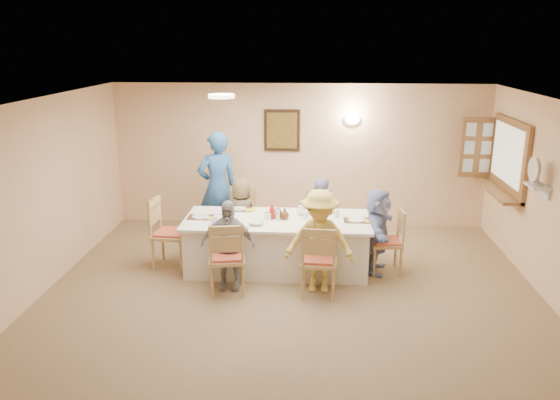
# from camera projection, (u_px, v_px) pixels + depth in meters

# --- Properties ---
(ground) EXTENTS (7.00, 7.00, 0.00)m
(ground) POSITION_uv_depth(u_px,v_px,m) (289.00, 316.00, 6.56)
(ground) COLOR #8C7051
(room_walls) EXTENTS (7.00, 7.00, 7.00)m
(room_walls) POSITION_uv_depth(u_px,v_px,m) (290.00, 196.00, 6.14)
(room_walls) COLOR beige
(room_walls) RESTS_ON ground
(wall_picture) EXTENTS (0.62, 0.05, 0.72)m
(wall_picture) POSITION_uv_depth(u_px,v_px,m) (282.00, 130.00, 9.42)
(wall_picture) COLOR #321F11
(wall_picture) RESTS_ON room_walls
(wall_sconce) EXTENTS (0.26, 0.09, 0.18)m
(wall_sconce) POSITION_uv_depth(u_px,v_px,m) (352.00, 120.00, 9.27)
(wall_sconce) COLOR white
(wall_sconce) RESTS_ON room_walls
(ceiling_light) EXTENTS (0.36, 0.36, 0.05)m
(ceiling_light) POSITION_uv_depth(u_px,v_px,m) (221.00, 96.00, 7.37)
(ceiling_light) COLOR white
(ceiling_light) RESTS_ON room_walls
(serving_hatch) EXTENTS (0.06, 1.50, 1.15)m
(serving_hatch) POSITION_uv_depth(u_px,v_px,m) (509.00, 157.00, 8.24)
(serving_hatch) COLOR olive
(serving_hatch) RESTS_ON room_walls
(hatch_sill) EXTENTS (0.30, 1.50, 0.05)m
(hatch_sill) POSITION_uv_depth(u_px,v_px,m) (497.00, 190.00, 8.40)
(hatch_sill) COLOR olive
(hatch_sill) RESTS_ON room_walls
(shutter_door) EXTENTS (0.55, 0.04, 1.00)m
(shutter_door) POSITION_uv_depth(u_px,v_px,m) (477.00, 147.00, 8.99)
(shutter_door) COLOR olive
(shutter_door) RESTS_ON room_walls
(fan_shelf) EXTENTS (0.22, 0.36, 0.03)m
(fan_shelf) POSITION_uv_depth(u_px,v_px,m) (537.00, 186.00, 6.98)
(fan_shelf) COLOR white
(fan_shelf) RESTS_ON room_walls
(desk_fan) EXTENTS (0.30, 0.30, 0.28)m
(desk_fan) POSITION_uv_depth(u_px,v_px,m) (536.00, 175.00, 6.94)
(desk_fan) COLOR #A5A5A8
(desk_fan) RESTS_ON fan_shelf
(dining_table) EXTENTS (2.63, 1.11, 0.76)m
(dining_table) POSITION_uv_depth(u_px,v_px,m) (277.00, 244.00, 7.84)
(dining_table) COLOR white
(dining_table) RESTS_ON ground
(chair_back_left) EXTENTS (0.49, 0.49, 0.98)m
(chair_back_left) POSITION_uv_depth(u_px,v_px,m) (243.00, 219.00, 8.61)
(chair_back_left) COLOR tan
(chair_back_left) RESTS_ON ground
(chair_back_right) EXTENTS (0.48, 0.48, 0.93)m
(chair_back_right) POSITION_uv_depth(u_px,v_px,m) (319.00, 222.00, 8.55)
(chair_back_right) COLOR tan
(chair_back_right) RESTS_ON ground
(chair_front_left) EXTENTS (0.55, 0.55, 1.00)m
(chair_front_left) POSITION_uv_depth(u_px,v_px,m) (227.00, 256.00, 7.08)
(chair_front_left) COLOR tan
(chair_front_left) RESTS_ON ground
(chair_front_right) EXTENTS (0.50, 0.50, 0.98)m
(chair_front_right) POSITION_uv_depth(u_px,v_px,m) (319.00, 259.00, 7.01)
(chair_front_right) COLOR tan
(chair_front_right) RESTS_ON ground
(chair_left_end) EXTENTS (0.53, 0.53, 1.04)m
(chair_left_end) POSITION_uv_depth(u_px,v_px,m) (170.00, 233.00, 7.90)
(chair_left_end) COLOR tan
(chair_left_end) RESTS_ON ground
(chair_right_end) EXTENTS (0.47, 0.47, 0.93)m
(chair_right_end) POSITION_uv_depth(u_px,v_px,m) (386.00, 241.00, 7.72)
(chair_right_end) COLOR tan
(chair_right_end) RESTS_ON ground
(diner_back_left) EXTENTS (0.72, 0.59, 1.17)m
(diner_back_left) POSITION_uv_depth(u_px,v_px,m) (242.00, 215.00, 8.47)
(diner_back_left) COLOR brown
(diner_back_left) RESTS_ON ground
(diner_back_right) EXTENTS (0.61, 0.49, 1.20)m
(diner_back_right) POSITION_uv_depth(u_px,v_px,m) (319.00, 216.00, 8.39)
(diner_back_right) COLOR #9F96C7
(diner_back_right) RESTS_ON ground
(diner_front_left) EXTENTS (0.73, 0.33, 1.22)m
(diner_front_left) POSITION_uv_depth(u_px,v_px,m) (228.00, 245.00, 7.16)
(diner_front_left) COLOR #9B9B9B
(diner_front_left) RESTS_ON ground
(diner_front_right) EXTENTS (0.97, 0.64, 1.38)m
(diner_front_right) POSITION_uv_depth(u_px,v_px,m) (319.00, 241.00, 7.07)
(diner_front_right) COLOR #E4C955
(diner_front_right) RESTS_ON ground
(diner_right_end) EXTENTS (1.27, 0.75, 1.23)m
(diner_right_end) POSITION_uv_depth(u_px,v_px,m) (377.00, 231.00, 7.69)
(diner_right_end) COLOR #90A0D3
(diner_right_end) RESTS_ON ground
(caregiver) EXTENTS (1.03, 1.00, 1.82)m
(caregiver) POSITION_uv_depth(u_px,v_px,m) (218.00, 187.00, 8.86)
(caregiver) COLOR #2E61A2
(caregiver) RESTS_ON ground
(placemat_fl) EXTENTS (0.34, 0.26, 0.01)m
(placemat_fl) POSITION_uv_depth(u_px,v_px,m) (231.00, 228.00, 7.37)
(placemat_fl) COLOR #472B19
(placemat_fl) RESTS_ON dining_table
(plate_fl) EXTENTS (0.22, 0.22, 0.01)m
(plate_fl) POSITION_uv_depth(u_px,v_px,m) (231.00, 227.00, 7.37)
(plate_fl) COLOR white
(plate_fl) RESTS_ON dining_table
(napkin_fl) EXTENTS (0.14, 0.14, 0.01)m
(napkin_fl) POSITION_uv_depth(u_px,v_px,m) (243.00, 229.00, 7.31)
(napkin_fl) COLOR yellow
(napkin_fl) RESTS_ON dining_table
(placemat_fr) EXTENTS (0.35, 0.26, 0.01)m
(placemat_fr) POSITION_uv_depth(u_px,v_px,m) (320.00, 229.00, 7.29)
(placemat_fr) COLOR #472B19
(placemat_fr) RESTS_ON dining_table
(plate_fr) EXTENTS (0.22, 0.22, 0.01)m
(plate_fr) POSITION_uv_depth(u_px,v_px,m) (320.00, 229.00, 7.29)
(plate_fr) COLOR white
(plate_fr) RESTS_ON dining_table
(napkin_fr) EXTENTS (0.15, 0.15, 0.01)m
(napkin_fr) POSITION_uv_depth(u_px,v_px,m) (333.00, 231.00, 7.23)
(napkin_fr) COLOR yellow
(napkin_fr) RESTS_ON dining_table
(placemat_bl) EXTENTS (0.37, 0.28, 0.01)m
(placemat_bl) POSITION_uv_depth(u_px,v_px,m) (239.00, 209.00, 8.17)
(placemat_bl) COLOR #472B19
(placemat_bl) RESTS_ON dining_table
(plate_bl) EXTENTS (0.22, 0.22, 0.01)m
(plate_bl) POSITION_uv_depth(u_px,v_px,m) (239.00, 209.00, 8.17)
(plate_bl) COLOR white
(plate_bl) RESTS_ON dining_table
(napkin_bl) EXTENTS (0.14, 0.14, 0.01)m
(napkin_bl) POSITION_uv_depth(u_px,v_px,m) (251.00, 210.00, 8.11)
(napkin_bl) COLOR yellow
(napkin_bl) RESTS_ON dining_table
(placemat_br) EXTENTS (0.37, 0.28, 0.01)m
(placemat_br) POSITION_uv_depth(u_px,v_px,m) (319.00, 211.00, 8.10)
(placemat_br) COLOR #472B19
(placemat_br) RESTS_ON dining_table
(plate_br) EXTENTS (0.24, 0.24, 0.01)m
(plate_br) POSITION_uv_depth(u_px,v_px,m) (319.00, 210.00, 8.10)
(plate_br) COLOR white
(plate_br) RESTS_ON dining_table
(napkin_br) EXTENTS (0.15, 0.15, 0.01)m
(napkin_br) POSITION_uv_depth(u_px,v_px,m) (331.00, 212.00, 8.04)
(napkin_br) COLOR yellow
(napkin_br) RESTS_ON dining_table
(placemat_le) EXTENTS (0.36, 0.27, 0.01)m
(placemat_le) POSITION_uv_depth(u_px,v_px,m) (200.00, 217.00, 7.80)
(placemat_le) COLOR #472B19
(placemat_le) RESTS_ON dining_table
(plate_le) EXTENTS (0.24, 0.24, 0.02)m
(plate_le) POSITION_uv_depth(u_px,v_px,m) (200.00, 217.00, 7.80)
(plate_le) COLOR white
(plate_le) RESTS_ON dining_table
(napkin_le) EXTENTS (0.13, 0.13, 0.01)m
(napkin_le) POSITION_uv_depth(u_px,v_px,m) (212.00, 218.00, 7.74)
(napkin_le) COLOR yellow
(napkin_le) RESTS_ON dining_table
(placemat_re) EXTENTS (0.36, 0.27, 0.01)m
(placemat_re) POSITION_uv_depth(u_px,v_px,m) (356.00, 220.00, 7.66)
(placemat_re) COLOR #472B19
(placemat_re) RESTS_ON dining_table
(plate_re) EXTENTS (0.24, 0.24, 0.02)m
(plate_re) POSITION_uv_depth(u_px,v_px,m) (356.00, 220.00, 7.66)
(plate_re) COLOR white
(plate_re) RESTS_ON dining_table
(napkin_re) EXTENTS (0.14, 0.14, 0.01)m
(napkin_re) POSITION_uv_depth(u_px,v_px,m) (370.00, 221.00, 7.60)
(napkin_re) COLOR yellow
(napkin_re) RESTS_ON dining_table
(teacup_a) EXTENTS (0.19, 0.19, 0.10)m
(teacup_a) POSITION_uv_depth(u_px,v_px,m) (215.00, 221.00, 7.48)
(teacup_a) COLOR white
(teacup_a) RESTS_ON dining_table
(teacup_b) EXTENTS (0.10, 0.10, 0.09)m
(teacup_b) POSITION_uv_depth(u_px,v_px,m) (306.00, 206.00, 8.20)
(teacup_b) COLOR white
(teacup_b) RESTS_ON dining_table
(bowl_a) EXTENTS (0.31, 0.31, 0.05)m
(bowl_a) POSITION_uv_depth(u_px,v_px,m) (256.00, 223.00, 7.49)
(bowl_a) COLOR white
(bowl_a) RESTS_ON dining_table
(bowl_b) EXTENTS (0.22, 0.22, 0.06)m
(bowl_b) POSITION_uv_depth(u_px,v_px,m) (303.00, 213.00, 7.93)
(bowl_b) COLOR white
(bowl_b) RESTS_ON dining_table
(condiment_ketchup) EXTENTS (0.13, 0.13, 0.22)m
(condiment_ketchup) POSITION_uv_depth(u_px,v_px,m) (272.00, 211.00, 7.71)
(condiment_ketchup) COLOR red
(condiment_ketchup) RESTS_ON dining_table
(condiment_brown) EXTENTS (0.12, 0.12, 0.18)m
(condiment_brown) POSITION_uv_depth(u_px,v_px,m) (278.00, 212.00, 7.77)
(condiment_brown) COLOR #543016
(condiment_brown) RESTS_ON dining_table
(condiment_malt) EXTENTS (0.19, 0.19, 0.16)m
(condiment_malt) POSITION_uv_depth(u_px,v_px,m) (285.00, 214.00, 7.71)
(condiment_malt) COLOR #543016
(condiment_malt) RESTS_ON dining_table
(drinking_glass) EXTENTS (0.06, 0.06, 0.09)m
(drinking_glass) POSITION_uv_depth(u_px,v_px,m) (267.00, 214.00, 7.78)
(drinking_glass) COLOR silver
(drinking_glass) RESTS_ON dining_table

